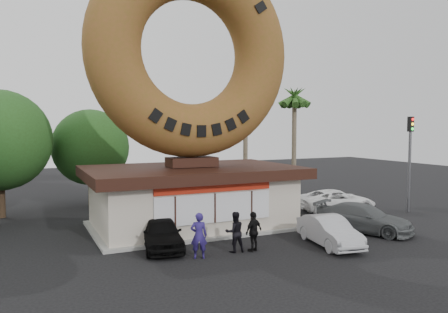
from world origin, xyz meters
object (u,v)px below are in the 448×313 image
street_lamp (119,140)px  person_right (254,231)px  car_grey (363,218)px  donut_shop (192,195)px  traffic_signal (410,152)px  person_left (199,235)px  car_silver (329,231)px  person_center (235,232)px  car_black (161,233)px  giant_donut (191,52)px  car_white (337,201)px

street_lamp → person_right: 16.17m
person_right → car_grey: (6.87, 0.70, -0.16)m
donut_shop → traffic_signal: size_ratio=1.84×
person_left → car_silver: 6.20m
person_center → car_black: (-2.73, 1.89, -0.18)m
car_silver → car_grey: bearing=31.4°
car_grey → car_black: bearing=144.3°
donut_shop → car_silver: donut_shop is taller
giant_donut → car_grey: (7.64, -4.85, -8.67)m
car_black → car_silver: bearing=-12.0°
giant_donut → car_silver: giant_donut is taller
street_lamp → person_right: street_lamp is taller
street_lamp → car_grey: size_ratio=1.62×
car_silver → car_white: 8.44m
traffic_signal → person_right: traffic_signal is taller
person_right → car_silver: size_ratio=0.43×
car_black → car_grey: (10.40, -1.45, 0.02)m
car_black → car_silver: size_ratio=1.01×
car_black → car_silver: (7.12, -2.80, -0.03)m
giant_donut → car_black: bearing=-129.0°
donut_shop → car_white: 10.04m
car_silver → car_grey: car_grey is taller
donut_shop → person_right: 5.66m
car_white → car_silver: bearing=149.3°
donut_shop → car_black: 4.49m
donut_shop → street_lamp: street_lamp is taller
person_right → street_lamp: bearing=-103.2°
giant_donut → person_right: (0.77, -5.55, -8.51)m
street_lamp → car_silver: (6.22, -16.20, -3.81)m
person_center → car_grey: (7.67, 0.45, -0.17)m
giant_donut → street_lamp: giant_donut is taller
traffic_signal → car_grey: size_ratio=1.23×
donut_shop → car_grey: 9.10m
donut_shop → giant_donut: (0.00, 0.02, 7.62)m
street_lamp → traffic_signal: street_lamp is taller
person_left → car_white: bearing=-135.3°
street_lamp → traffic_signal: (15.86, -12.01, -0.61)m
person_right → car_white: 10.81m
giant_donut → car_white: 13.23m
giant_donut → person_right: bearing=-82.1°
car_silver → donut_shop: bearing=134.2°
donut_shop → car_silver: bearing=-54.8°
giant_donut → car_silver: 11.56m
street_lamp → car_black: street_lamp is taller
giant_donut → person_left: bearing=-108.0°
car_silver → traffic_signal: bearing=32.5°
giant_donut → traffic_signal: giant_donut is taller
traffic_signal → donut_shop: bearing=171.9°
person_right → car_grey: person_right is taller
donut_shop → traffic_signal: 14.30m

